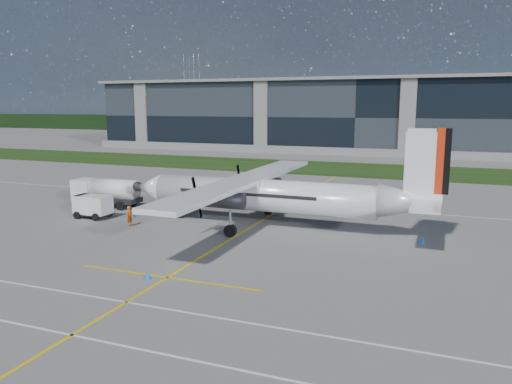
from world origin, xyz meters
TOP-DOWN VIEW (x-y plane):
  - ground at (0.00, 40.00)m, footprint 400.00×400.00m
  - grass_strip at (0.00, 48.00)m, footprint 400.00×18.00m
  - terminal_building at (0.00, 80.00)m, footprint 120.00×20.00m
  - tree_line at (0.00, 140.00)m, footprint 400.00×6.00m
  - pylon_west at (-80.00, 150.00)m, footprint 9.00×4.60m
  - yellow_taxiway_centerline at (3.00, 10.00)m, footprint 0.20×70.00m
  - white_lane_line at (0.00, -14.00)m, footprint 90.00×0.15m
  - turboprop_aircraft at (4.65, 8.10)m, footprint 27.00×28.00m
  - fuel_tanker_truck at (-14.21, 9.96)m, footprint 7.48×2.43m
  - baggage_tug at (-11.53, 5.27)m, footprint 3.38×2.03m
  - ground_crew_person at (-6.62, 3.88)m, footprint 0.69×0.88m
  - safety_cone_portwing at (2.01, -6.57)m, footprint 0.36×0.36m
  - safety_cone_nose_port at (-8.27, 6.78)m, footprint 0.36×0.36m
  - safety_cone_nose_stbd at (-8.24, 10.06)m, footprint 0.36×0.36m
  - safety_cone_tail at (16.54, 7.31)m, footprint 0.36×0.36m
  - safety_cone_stbdwing at (1.98, 22.11)m, footprint 0.36×0.36m

SIDE VIEW (x-z plane):
  - ground at x=0.00m, z-range 0.00..0.00m
  - yellow_taxiway_centerline at x=3.00m, z-range 0.00..0.01m
  - white_lane_line at x=0.00m, z-range 0.00..0.01m
  - grass_strip at x=0.00m, z-range 0.00..0.04m
  - safety_cone_portwing at x=2.01m, z-range 0.00..0.50m
  - safety_cone_nose_port at x=-8.27m, z-range 0.00..0.50m
  - safety_cone_nose_stbd at x=-8.24m, z-range 0.00..0.50m
  - safety_cone_tail at x=16.54m, z-range 0.00..0.50m
  - safety_cone_stbdwing at x=1.98m, z-range 0.00..0.50m
  - ground_crew_person at x=-6.62m, z-range 0.00..1.95m
  - baggage_tug at x=-11.53m, z-range 0.00..2.03m
  - fuel_tanker_truck at x=-14.21m, z-range 0.00..2.81m
  - tree_line at x=0.00m, z-range 0.00..6.00m
  - turboprop_aircraft at x=4.65m, z-range 0.00..8.40m
  - terminal_building at x=0.00m, z-range 0.00..15.00m
  - pylon_west at x=-80.00m, z-range 0.00..30.00m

